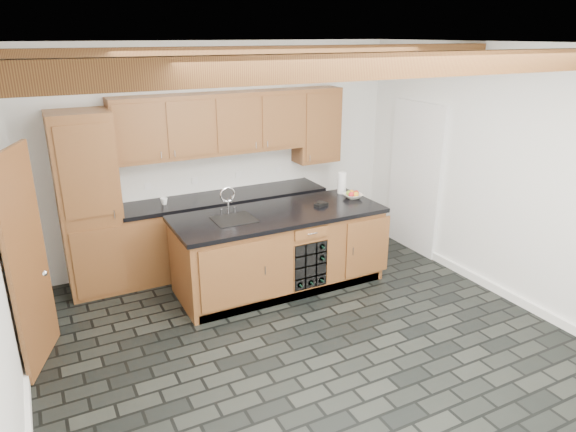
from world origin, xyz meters
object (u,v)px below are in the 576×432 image
kitchen_scale (321,204)px  fruit_bowl (353,196)px  island (280,250)px  paper_towel (342,183)px

kitchen_scale → fruit_bowl: 0.52m
island → fruit_bowl: fruit_bowl is taller
fruit_bowl → paper_towel: bearing=91.5°
island → paper_towel: (1.05, 0.32, 0.60)m
kitchen_scale → fruit_bowl: bearing=-4.5°
fruit_bowl → paper_towel: (-0.01, 0.25, 0.11)m
fruit_bowl → island: bearing=-176.0°
kitchen_scale → fruit_bowl: fruit_bowl is taller
fruit_bowl → paper_towel: 0.27m
paper_towel → island: bearing=-163.0°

